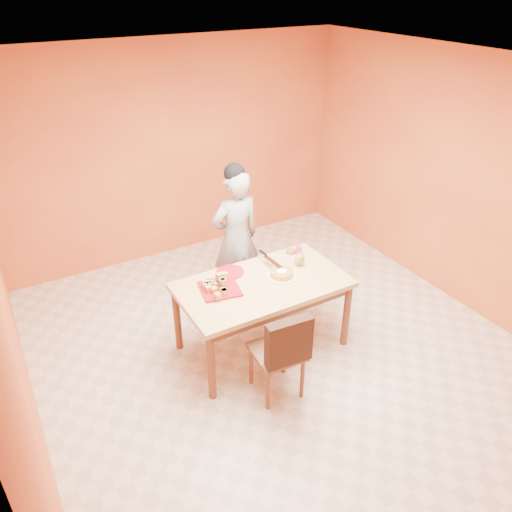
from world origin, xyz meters
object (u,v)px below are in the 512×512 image
person (236,238)px  pastry_platter (220,289)px  red_dinner_plate (230,272)px  magenta_glass (298,250)px  dining_table (262,291)px  sponge_cake (282,273)px  egg_ornament (300,260)px  checker_tin (290,252)px  dining_chair (278,350)px

person → pastry_platter: (-0.58, -0.79, -0.01)m
person → red_dinner_plate: (-0.36, -0.57, -0.01)m
red_dinner_plate → magenta_glass: size_ratio=2.98×
red_dinner_plate → magenta_glass: 0.79m
dining_table → sponge_cake: size_ratio=7.18×
pastry_platter → egg_ornament: size_ratio=2.60×
pastry_platter → magenta_glass: size_ratio=3.87×
dining_table → pastry_platter: bearing=166.4°
sponge_cake → egg_ornament: bearing=18.6°
dining_table → person: person is taller
red_dinner_plate → egg_ornament: (0.67, -0.22, 0.06)m
dining_table → checker_tin: (0.55, 0.35, 0.11)m
person → magenta_glass: (0.42, -0.59, 0.02)m
dining_chair → pastry_platter: size_ratio=2.63×
dining_table → dining_chair: bearing=-108.2°
red_dinner_plate → magenta_glass: magenta_glass is taller
person → pastry_platter: size_ratio=4.46×
magenta_glass → checker_tin: magenta_glass is taller
dining_table → magenta_glass: size_ratio=17.71×
dining_table → person: bearing=78.2°
sponge_cake → magenta_glass: size_ratio=2.47×
red_dinner_plate → checker_tin: (0.73, 0.04, 0.01)m
dining_chair → checker_tin: 1.26m
sponge_cake → magenta_glass: (0.39, 0.29, 0.01)m
egg_ornament → magenta_glass: 0.24m
person → pastry_platter: person is taller
dining_table → sponge_cake: 0.25m
dining_table → pastry_platter: 0.42m
sponge_cake → magenta_glass: magenta_glass is taller
dining_table → egg_ornament: egg_ornament is taller
dining_table → red_dinner_plate: bearing=120.1°
person → magenta_glass: bearing=125.3°
sponge_cake → egg_ornament: (0.27, 0.09, 0.03)m
person → egg_ornament: 0.85m
checker_tin → egg_ornament: bearing=-103.3°
checker_tin → dining_chair: bearing=-127.8°
sponge_cake → checker_tin: bearing=46.6°
person → egg_ornament: (0.30, -0.79, 0.05)m
egg_ornament → person: bearing=107.0°
pastry_platter → sponge_cake: 0.62m
sponge_cake → red_dinner_plate: bearing=141.8°
person → magenta_glass: person is taller
person → magenta_glass: size_ratio=17.29×
sponge_cake → dining_chair: bearing=-124.2°
dining_chair → egg_ornament: (0.69, 0.71, 0.35)m
dining_chair → red_dinner_plate: size_ratio=3.42×
dining_chair → red_dinner_plate: bearing=93.4°
dining_chair → sponge_cake: (0.42, 0.62, 0.32)m
dining_chair → person: (0.39, 1.50, 0.30)m
dining_table → magenta_glass: (0.61, 0.29, 0.14)m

